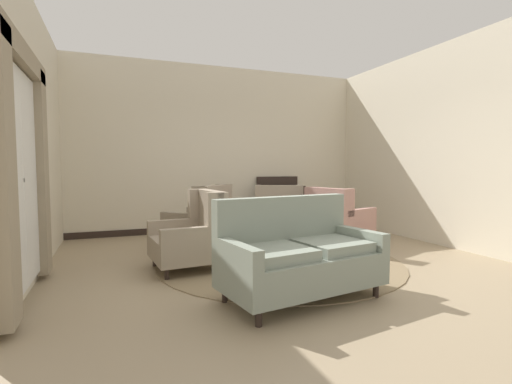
{
  "coord_description": "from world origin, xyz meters",
  "views": [
    {
      "loc": [
        -2.09,
        -4.26,
        1.3
      ],
      "look_at": [
        -0.33,
        0.33,
        0.96
      ],
      "focal_mm": 26.24,
      "sensor_mm": 36.0,
      "label": 1
    }
  ],
  "objects_px": {
    "armchair_back_corner": "(202,222)",
    "side_table": "(316,222)",
    "sideboard": "(281,204)",
    "porcelain_vase": "(285,211)",
    "coffee_table": "(284,229)",
    "settee": "(299,256)",
    "armchair_beside_settee": "(193,236)",
    "armchair_foreground_right": "(278,216)",
    "armchair_near_window": "(337,222)"
  },
  "relations": [
    {
      "from": "armchair_beside_settee",
      "to": "armchair_back_corner",
      "type": "bearing_deg",
      "value": 155.64
    },
    {
      "from": "settee",
      "to": "armchair_near_window",
      "type": "xyz_separation_m",
      "value": [
        1.65,
        1.84,
        0.0
      ]
    },
    {
      "from": "armchair_foreground_right",
      "to": "side_table",
      "type": "height_order",
      "value": "armchair_foreground_right"
    },
    {
      "from": "armchair_back_corner",
      "to": "side_table",
      "type": "distance_m",
      "value": 1.82
    },
    {
      "from": "coffee_table",
      "to": "armchair_near_window",
      "type": "bearing_deg",
      "value": 19.0
    },
    {
      "from": "armchair_foreground_right",
      "to": "side_table",
      "type": "bearing_deg",
      "value": 131.9
    },
    {
      "from": "armchair_foreground_right",
      "to": "side_table",
      "type": "relative_size",
      "value": 1.65
    },
    {
      "from": "armchair_back_corner",
      "to": "sideboard",
      "type": "bearing_deg",
      "value": 167.34
    },
    {
      "from": "porcelain_vase",
      "to": "sideboard",
      "type": "distance_m",
      "value": 2.6
    },
    {
      "from": "side_table",
      "to": "armchair_beside_settee",
      "type": "bearing_deg",
      "value": -164.88
    },
    {
      "from": "settee",
      "to": "armchair_back_corner",
      "type": "relative_size",
      "value": 1.43
    },
    {
      "from": "side_table",
      "to": "sideboard",
      "type": "height_order",
      "value": "sideboard"
    },
    {
      "from": "coffee_table",
      "to": "settee",
      "type": "relative_size",
      "value": 0.48
    },
    {
      "from": "armchair_beside_settee",
      "to": "side_table",
      "type": "relative_size",
      "value": 1.46
    },
    {
      "from": "porcelain_vase",
      "to": "sideboard",
      "type": "relative_size",
      "value": 0.33
    },
    {
      "from": "armchair_beside_settee",
      "to": "armchair_near_window",
      "type": "xyz_separation_m",
      "value": [
        2.41,
        0.42,
        -0.0
      ]
    },
    {
      "from": "coffee_table",
      "to": "settee",
      "type": "xyz_separation_m",
      "value": [
        -0.53,
        -1.46,
        -0.01
      ]
    },
    {
      "from": "porcelain_vase",
      "to": "settee",
      "type": "relative_size",
      "value": 0.22
    },
    {
      "from": "armchair_foreground_right",
      "to": "sideboard",
      "type": "xyz_separation_m",
      "value": [
        0.54,
        1.04,
        0.09
      ]
    },
    {
      "from": "armchair_back_corner",
      "to": "porcelain_vase",
      "type": "bearing_deg",
      "value": 85.88
    },
    {
      "from": "armchair_beside_settee",
      "to": "sideboard",
      "type": "distance_m",
      "value": 3.38
    },
    {
      "from": "armchair_foreground_right",
      "to": "armchair_near_window",
      "type": "distance_m",
      "value": 1.14
    },
    {
      "from": "coffee_table",
      "to": "side_table",
      "type": "relative_size",
      "value": 1.17
    },
    {
      "from": "armchair_back_corner",
      "to": "side_table",
      "type": "bearing_deg",
      "value": 117.02
    },
    {
      "from": "sideboard",
      "to": "settee",
      "type": "bearing_deg",
      "value": -112.37
    },
    {
      "from": "coffee_table",
      "to": "armchair_beside_settee",
      "type": "bearing_deg",
      "value": -178.53
    },
    {
      "from": "armchair_beside_settee",
      "to": "armchair_near_window",
      "type": "distance_m",
      "value": 2.44
    },
    {
      "from": "armchair_beside_settee",
      "to": "settee",
      "type": "bearing_deg",
      "value": 22.65
    },
    {
      "from": "porcelain_vase",
      "to": "armchair_foreground_right",
      "type": "xyz_separation_m",
      "value": [
        0.5,
        1.33,
        -0.26
      ]
    },
    {
      "from": "armchair_foreground_right",
      "to": "armchair_beside_settee",
      "type": "bearing_deg",
      "value": 58.75
    },
    {
      "from": "coffee_table",
      "to": "armchair_near_window",
      "type": "distance_m",
      "value": 1.18
    },
    {
      "from": "sideboard",
      "to": "armchair_back_corner",
      "type": "bearing_deg",
      "value": -145.45
    },
    {
      "from": "coffee_table",
      "to": "side_table",
      "type": "bearing_deg",
      "value": 33.21
    },
    {
      "from": "armchair_back_corner",
      "to": "settee",
      "type": "bearing_deg",
      "value": 51.79
    },
    {
      "from": "coffee_table",
      "to": "sideboard",
      "type": "relative_size",
      "value": 0.73
    },
    {
      "from": "side_table",
      "to": "porcelain_vase",
      "type": "bearing_deg",
      "value": -147.24
    },
    {
      "from": "armchair_near_window",
      "to": "sideboard",
      "type": "height_order",
      "value": "sideboard"
    },
    {
      "from": "porcelain_vase",
      "to": "side_table",
      "type": "height_order",
      "value": "porcelain_vase"
    },
    {
      "from": "armchair_beside_settee",
      "to": "armchair_foreground_right",
      "type": "bearing_deg",
      "value": 122.03
    },
    {
      "from": "armchair_back_corner",
      "to": "armchair_beside_settee",
      "type": "distance_m",
      "value": 1.13
    },
    {
      "from": "armchair_beside_settee",
      "to": "side_table",
      "type": "height_order",
      "value": "armchair_beside_settee"
    },
    {
      "from": "porcelain_vase",
      "to": "armchair_beside_settee",
      "type": "relative_size",
      "value": 0.36
    },
    {
      "from": "coffee_table",
      "to": "armchair_near_window",
      "type": "xyz_separation_m",
      "value": [
        1.11,
        0.38,
        -0.0
      ]
    },
    {
      "from": "settee",
      "to": "armchair_beside_settee",
      "type": "xyz_separation_m",
      "value": [
        -0.76,
        1.42,
        0.01
      ]
    },
    {
      "from": "armchair_near_window",
      "to": "side_table",
      "type": "bearing_deg",
      "value": 42.84
    },
    {
      "from": "side_table",
      "to": "sideboard",
      "type": "bearing_deg",
      "value": 82.94
    },
    {
      "from": "armchair_back_corner",
      "to": "side_table",
      "type": "height_order",
      "value": "armchair_back_corner"
    },
    {
      "from": "armchair_foreground_right",
      "to": "porcelain_vase",
      "type": "bearing_deg",
      "value": 90.81
    },
    {
      "from": "armchair_near_window",
      "to": "sideboard",
      "type": "relative_size",
      "value": 0.98
    },
    {
      "from": "coffee_table",
      "to": "settee",
      "type": "bearing_deg",
      "value": -110.12
    }
  ]
}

